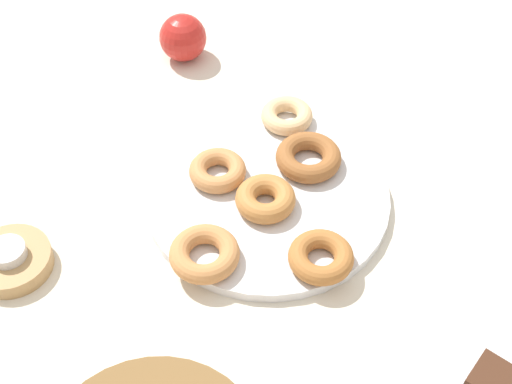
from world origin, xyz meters
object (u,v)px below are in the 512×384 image
donut_3 (321,257)px  candle_holder (11,261)px  donut_plate (267,196)px  tealight (8,252)px  donut_0 (204,254)px  donut_1 (265,199)px  apple (183,38)px  donut_2 (218,171)px  donut_4 (287,116)px  donut_5 (308,157)px

donut_3 → candle_holder: donut_3 is taller
donut_plate → tealight: size_ratio=7.22×
donut_0 → donut_1: size_ratio=1.10×
donut_0 → apple: (0.27, -0.34, 0.01)m
donut_2 → donut_3: same height
donut_4 → donut_5: donut_5 is taller
donut_4 → tealight: (0.17, 0.40, 0.00)m
donut_plate → donut_2: size_ratio=4.21×
donut_2 → tealight: 0.29m
donut_1 → donut_plate: bearing=-66.2°
donut_1 → donut_3: 0.12m
donut_1 → donut_5: donut_1 is taller
candle_holder → apple: 0.47m
donut_plate → donut_5: bearing=-105.2°
donut_3 → apple: bearing=-33.8°
donut_5 → donut_0: bearing=82.2°
donut_4 → candle_holder: size_ratio=0.75×
candle_holder → tealight: bearing=0.0°
donut_4 → donut_5: (-0.07, 0.06, 0.00)m
donut_plate → candle_holder: (0.22, 0.26, 0.00)m
donut_3 → donut_4: size_ratio=1.07×
donut_plate → donut_0: donut_0 is taller
donut_1 → donut_0: bearing=81.1°
candle_holder → donut_3: bearing=-149.4°
donut_plate → donut_4: donut_4 is taller
donut_5 → candle_holder: donut_5 is taller
donut_0 → apple: size_ratio=1.14×
donut_5 → apple: size_ratio=1.19×
donut_plate → donut_1: size_ratio=4.13×
donut_3 → candle_holder: size_ratio=0.80×
donut_plate → donut_0: (0.01, 0.14, 0.02)m
donut_3 → donut_2: bearing=-16.4°
donut_3 → donut_4: donut_3 is taller
donut_4 → donut_5: bearing=139.1°
donut_plate → tealight: bearing=50.5°
tealight → donut_plate: bearing=-129.5°
donut_plate → donut_2: donut_2 is taller
donut_plate → donut_5: 0.08m
donut_2 → donut_0: bearing=117.1°
donut_4 → candle_holder: bearing=67.1°
donut_0 → apple: 0.44m
donut_5 → tealight: size_ratio=2.00×
donut_plate → donut_0: size_ratio=3.75×
donut_3 → tealight: (0.34, 0.20, 0.00)m
donut_2 → tealight: (0.14, 0.25, 0.00)m
donut_4 → candle_holder: (0.17, 0.40, -0.02)m
donut_plate → donut_4: size_ratio=4.34×
donut_1 → donut_3: donut_1 is taller
donut_1 → donut_5: bearing=-96.5°
donut_1 → candle_holder: size_ratio=0.79×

